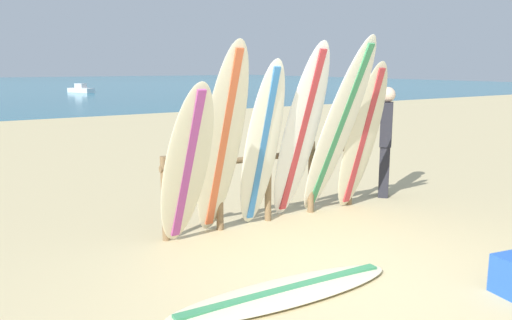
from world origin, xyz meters
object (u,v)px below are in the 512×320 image
object	(u,v)px
surfboard_leaning_center_right	(337,130)
surfboard_leaning_right	(362,138)
surfboard_leaning_center_left	(262,147)
surfboard_lying_on_sand	(285,292)
surfboard_rack	(268,175)
beachgoer_standing	(386,137)
surfboard_leaning_far_left	(187,167)
surfboard_leaning_left	(222,142)
surfboard_leaning_center	(300,134)
small_boat_offshore	(81,89)

from	to	relation	value
surfboard_leaning_center_right	surfboard_leaning_right	distance (m)	0.58
surfboard_leaning_center_left	surfboard_leaning_center_right	xyz separation A→B (m)	(1.11, -0.13, 0.14)
surfboard_leaning_center_left	surfboard_leaning_right	world-z (taller)	surfboard_leaning_center_left
surfboard_lying_on_sand	surfboard_leaning_center_right	bearing A→B (deg)	38.36
surfboard_rack	beachgoer_standing	bearing A→B (deg)	1.65
surfboard_leaning_far_left	surfboard_lying_on_sand	size ratio (longest dim) A/B	0.82
surfboard_leaning_left	surfboard_leaning_right	distance (m)	2.22
surfboard_leaning_center_left	surfboard_leaning_center	size ratio (longest dim) A/B	0.91
surfboard_leaning_center_left	surfboard_leaning_right	bearing A→B (deg)	-1.07
surfboard_rack	beachgoer_standing	world-z (taller)	beachgoer_standing
surfboard_leaning_right	beachgoer_standing	bearing A→B (deg)	24.30
surfboard_leaning_left	surfboard_leaning_far_left	bearing A→B (deg)	-166.79
surfboard_leaning_far_left	beachgoer_standing	distance (m)	3.70
surfboard_leaning_far_left	surfboard_leaning_center_left	size ratio (longest dim) A/B	0.89
surfboard_leaning_center	surfboard_leaning_right	bearing A→B (deg)	-2.57
surfboard_leaning_center	surfboard_leaning_right	size ratio (longest dim) A/B	1.11
surfboard_leaning_far_left	surfboard_leaning_center	world-z (taller)	surfboard_leaning_center
surfboard_leaning_far_left	surfboard_leaning_center_right	bearing A→B (deg)	-0.40
surfboard_leaning_center_right	surfboard_leaning_left	bearing A→B (deg)	175.29
surfboard_leaning_left	surfboard_leaning_center_right	world-z (taller)	surfboard_leaning_center_right
surfboard_leaning_left	small_boat_offshore	distance (m)	36.28
surfboard_leaning_far_left	surfboard_leaning_left	bearing A→B (deg)	13.21
surfboard_rack	surfboard_leaning_right	size ratio (longest dim) A/B	1.43
surfboard_leaning_center	small_boat_offshore	distance (m)	36.07
surfboard_leaning_right	beachgoer_standing	world-z (taller)	surfboard_leaning_right
surfboard_leaning_far_left	surfboard_leaning_center_right	distance (m)	2.20
surfboard_leaning_center	beachgoer_standing	xyz separation A→B (m)	(1.98, 0.37, -0.23)
surfboard_leaning_right	surfboard_leaning_far_left	bearing A→B (deg)	-178.31
surfboard_leaning_far_left	surfboard_leaning_right	distance (m)	2.74
surfboard_leaning_center	surfboard_leaning_center_right	size ratio (longest dim) A/B	0.97
surfboard_leaning_center_left	surfboard_lying_on_sand	xyz separation A→B (m)	(-0.84, -1.68, -1.05)
small_boat_offshore	surfboard_leaning_center_right	bearing A→B (deg)	-98.71
surfboard_leaning_right	surfboard_lying_on_sand	size ratio (longest dim) A/B	0.91
beachgoer_standing	small_boat_offshore	size ratio (longest dim) A/B	0.72
surfboard_leaning_center	surfboard_leaning_right	xyz separation A→B (m)	(1.05, -0.05, -0.12)
surfboard_leaning_center_right	surfboard_leaning_right	bearing A→B (deg)	9.94
surfboard_rack	beachgoer_standing	xyz separation A→B (m)	(2.27, 0.07, 0.33)
surfboard_leaning_center	surfboard_leaning_center_right	world-z (taller)	surfboard_leaning_center_right
surfboard_leaning_center_right	beachgoer_standing	xyz separation A→B (m)	(1.48, 0.52, -0.27)
surfboard_leaning_left	surfboard_rack	bearing A→B (deg)	19.82
small_boat_offshore	surfboard_leaning_right	bearing A→B (deg)	-97.88
surfboard_leaning_far_left	surfboard_leaning_left	distance (m)	0.58
surfboard_leaning_left	surfboard_leaning_center	xyz separation A→B (m)	(1.16, 0.01, 0.00)
surfboard_rack	surfboard_leaning_center_left	world-z (taller)	surfboard_leaning_center_left
surfboard_lying_on_sand	small_boat_offshore	world-z (taller)	small_boat_offshore
surfboard_leaning_center	surfboard_lying_on_sand	bearing A→B (deg)	-130.59
surfboard_leaning_center_right	small_boat_offshore	world-z (taller)	surfboard_leaning_center_right
surfboard_leaning_center_right	surfboard_lying_on_sand	distance (m)	2.76
surfboard_leaning_center	small_boat_offshore	bearing A→B (deg)	80.45
surfboard_leaning_left	beachgoer_standing	bearing A→B (deg)	6.86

